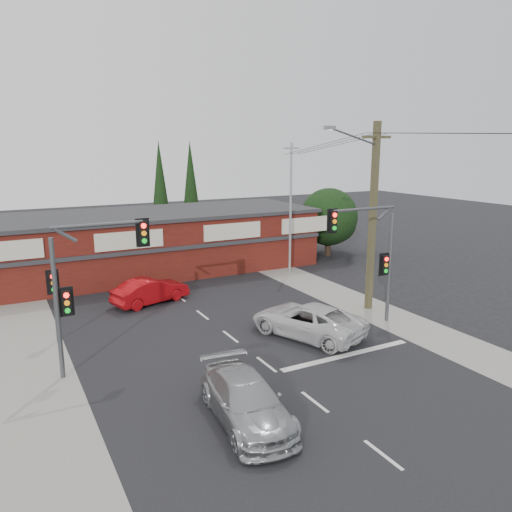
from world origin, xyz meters
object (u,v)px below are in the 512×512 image
red_sedan (151,291)px  shop_building (130,243)px  utility_pole (371,211)px  silver_suv (246,400)px  white_suv (307,320)px

red_sedan → shop_building: shop_building is taller
shop_building → utility_pole: bearing=-56.2°
shop_building → red_sedan: bearing=-96.1°
red_sedan → silver_suv: bearing=159.2°
white_suv → shop_building: bearing=-96.9°
silver_suv → red_sedan: (0.87, 13.67, -0.00)m
white_suv → silver_suv: bearing=20.0°
silver_suv → utility_pole: bearing=39.0°
silver_suv → shop_building: (1.67, 21.09, 1.40)m
white_suv → utility_pole: utility_pole is taller
utility_pole → white_suv: bearing=-160.7°
white_suv → silver_suv: (-5.92, -5.31, -0.04)m
red_sedan → white_suv: bearing=-166.0°
silver_suv → red_sedan: 13.70m
silver_suv → white_suv: bearing=48.1°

